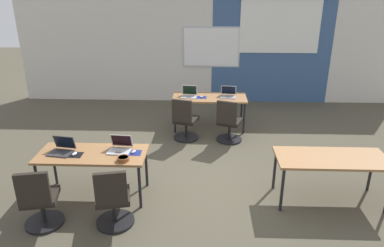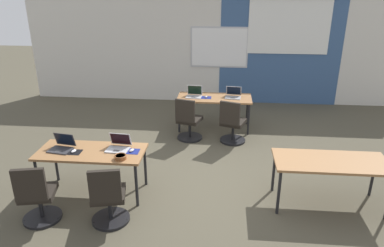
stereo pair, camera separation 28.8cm
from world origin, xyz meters
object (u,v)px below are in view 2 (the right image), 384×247
(desk_far_center, at_px, (214,100))
(mouse_near_left_end, at_px, (74,151))
(laptop_near_left_inner, at_px, (119,146))
(mouse_near_left_inner, at_px, (132,150))
(desk_near_left, at_px, (91,154))
(laptop_far_right, at_px, (233,95))
(laptop_near_left_end, at_px, (62,146))
(chair_far_right, at_px, (232,125))
(mouse_far_left, at_px, (206,97))
(chair_near_left_end, at_px, (37,198))
(snack_bowl, at_px, (120,157))
(chair_near_left_inner, at_px, (108,200))
(laptop_far_left, at_px, (194,94))
(chair_far_left, at_px, (188,123))
(desk_near_right, at_px, (331,164))

(desk_far_center, bearing_deg, mouse_near_left_end, -124.66)
(laptop_near_left_inner, height_order, mouse_near_left_inner, laptop_near_left_inner)
(desk_near_left, relative_size, laptop_far_right, 4.40)
(laptop_near_left_inner, height_order, laptop_near_left_end, laptop_near_left_end)
(desk_far_center, height_order, laptop_far_right, laptop_far_right)
(laptop_far_right, bearing_deg, laptop_near_left_inner, -116.21)
(chair_far_right, relative_size, laptop_near_left_end, 2.47)
(mouse_far_left, relative_size, chair_near_left_end, 0.11)
(snack_bowl, bearing_deg, desk_far_center, 67.70)
(chair_far_right, xyz_separation_m, mouse_far_left, (-0.57, 0.69, 0.36))
(mouse_far_left, height_order, laptop_near_left_end, laptop_near_left_end)
(chair_near_left_end, distance_m, snack_bowl, 1.22)
(desk_near_left, xyz_separation_m, desk_far_center, (1.75, 2.80, 0.00))
(laptop_near_left_inner, relative_size, chair_near_left_inner, 0.39)
(desk_near_left, relative_size, laptop_near_left_end, 4.29)
(laptop_far_left, bearing_deg, mouse_near_left_end, -113.41)
(laptop_near_left_inner, height_order, snack_bowl, laptop_near_left_inner)
(chair_far_left, distance_m, snack_bowl, 2.48)
(desk_far_center, bearing_deg, chair_near_left_inner, -109.92)
(mouse_far_left, distance_m, chair_far_left, 0.80)
(chair_far_right, bearing_deg, mouse_near_left_inner, 72.50)
(mouse_far_left, bearing_deg, mouse_near_left_inner, -109.42)
(laptop_far_left, bearing_deg, snack_bowl, -99.91)
(mouse_far_left, relative_size, laptop_near_left_end, 0.28)
(snack_bowl, bearing_deg, mouse_near_left_inner, 67.99)
(desk_near_right, xyz_separation_m, snack_bowl, (-2.99, -0.22, 0.10))
(snack_bowl, bearing_deg, chair_near_left_inner, -94.99)
(laptop_far_right, xyz_separation_m, chair_near_left_end, (-2.65, -3.62, -0.39))
(desk_near_left, distance_m, chair_far_right, 2.98)
(laptop_near_left_inner, bearing_deg, laptop_near_left_end, -168.96)
(mouse_near_left_inner, relative_size, mouse_far_left, 1.10)
(desk_near_right, xyz_separation_m, mouse_near_left_end, (-3.74, -0.07, 0.08))
(laptop_near_left_inner, relative_size, laptop_far_right, 0.98)
(snack_bowl, bearing_deg, chair_far_left, 72.48)
(chair_near_left_end, bearing_deg, laptop_far_left, -128.79)
(laptop_far_right, bearing_deg, mouse_far_left, -165.91)
(mouse_near_left_inner, distance_m, mouse_near_left_end, 0.86)
(desk_near_left, height_order, mouse_near_left_inner, mouse_near_left_inner)
(chair_near_left_inner, bearing_deg, laptop_far_right, -127.64)
(mouse_far_left, xyz_separation_m, chair_far_left, (-0.32, -0.63, -0.36))
(desk_near_left, bearing_deg, mouse_far_left, 60.25)
(desk_near_left, bearing_deg, mouse_near_left_inner, 2.85)
(desk_near_right, xyz_separation_m, laptop_near_left_end, (-3.95, 0.01, 0.11))
(chair_near_left_end, bearing_deg, chair_near_left_inner, 170.93)
(laptop_near_left_end, relative_size, mouse_near_left_end, 3.38)
(mouse_near_left_end, distance_m, snack_bowl, 0.76)
(desk_near_right, bearing_deg, laptop_near_left_end, 179.89)
(chair_far_left, relative_size, laptop_near_left_end, 2.47)
(desk_near_right, height_order, chair_far_right, chair_far_right)
(laptop_far_right, bearing_deg, desk_near_right, -57.96)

